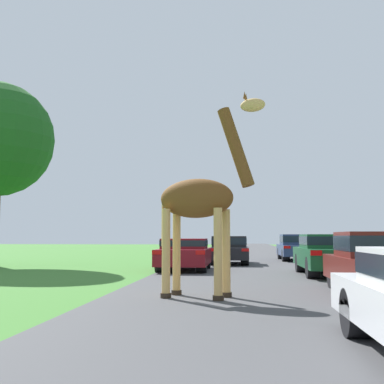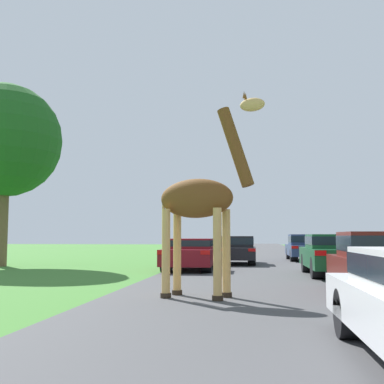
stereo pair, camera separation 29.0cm
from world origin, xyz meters
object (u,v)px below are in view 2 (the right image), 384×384
at_px(giraffe_near_road, 201,202).
at_px(car_rear_follower, 190,253).
at_px(tree_centre_back, 4,141).
at_px(car_far_ahead, 306,246).
at_px(car_queue_right, 334,253).
at_px(car_verge_right, 378,261).
at_px(car_queue_left, 237,249).

bearing_deg(giraffe_near_road, car_rear_follower, -156.42).
distance_m(car_rear_follower, tree_centre_back, 10.44).
distance_m(car_far_ahead, tree_centre_back, 16.91).
xyz_separation_m(car_far_ahead, car_rear_follower, (-5.52, -8.71, -0.11)).
bearing_deg(car_queue_right, car_rear_follower, 159.82).
relative_size(car_rear_follower, tree_centre_back, 0.47).
xyz_separation_m(car_verge_right, tree_centre_back, (-14.37, 9.02, 5.02)).
bearing_deg(car_verge_right, tree_centre_back, 147.88).
bearing_deg(car_queue_left, car_far_ahead, 46.21).
bearing_deg(giraffe_near_road, car_queue_right, 163.69).
distance_m(car_queue_right, car_verge_right, 5.52).
xyz_separation_m(car_queue_right, car_rear_follower, (-5.31, 1.95, -0.10)).
height_order(car_queue_right, car_queue_left, car_queue_right).
height_order(car_queue_right, car_far_ahead, car_far_ahead).
bearing_deg(car_queue_right, tree_centre_back, 166.21).
xyz_separation_m(giraffe_near_road, car_far_ahead, (4.19, 17.26, -1.34)).
bearing_deg(car_rear_follower, giraffe_near_road, -81.19).
height_order(giraffe_near_road, car_rear_follower, giraffe_near_road).
bearing_deg(car_far_ahead, tree_centre_back, -153.72).
bearing_deg(car_far_ahead, car_verge_right, -90.41).
distance_m(car_queue_left, tree_centre_back, 12.25).
height_order(giraffe_near_road, car_far_ahead, giraffe_near_road).
height_order(car_far_ahead, car_verge_right, same).
bearing_deg(car_rear_follower, car_far_ahead, 57.64).
height_order(car_verge_right, car_rear_follower, car_verge_right).
xyz_separation_m(car_rear_follower, tree_centre_back, (-8.97, 1.55, 5.12)).
xyz_separation_m(car_queue_right, car_far_ahead, (0.21, 10.66, 0.01)).
bearing_deg(car_queue_right, car_queue_left, 118.19).
relative_size(car_far_ahead, tree_centre_back, 0.56).
distance_m(giraffe_near_road, tree_centre_back, 14.89).
distance_m(car_queue_left, car_rear_follower, 5.05).
relative_size(car_queue_left, tree_centre_back, 0.50).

